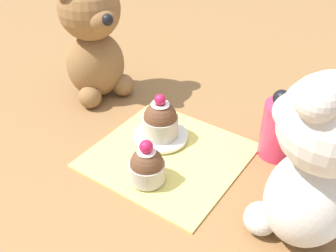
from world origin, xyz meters
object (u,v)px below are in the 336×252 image
object	(u,v)px
teddy_bear_cream	(317,162)
saucer_plate	(161,136)
cupcake_near_cream_bear	(147,166)
teddy_bear_tan	(93,38)
juice_glass	(281,130)
cupcake_near_tan_bear	(160,121)

from	to	relation	value
teddy_bear_cream	saucer_plate	bearing A→B (deg)	-84.91
teddy_bear_cream	cupcake_near_cream_bear	xyz separation A→B (m)	(0.03, -0.20, -0.08)
teddy_bear_cream	teddy_bear_tan	distance (m)	0.43
juice_glass	teddy_bear_tan	bearing A→B (deg)	-85.85
cupcake_near_tan_bear	teddy_bear_cream	bearing A→B (deg)	77.68
teddy_bear_tan	cupcake_near_cream_bear	bearing A→B (deg)	-104.34
teddy_bear_cream	cupcake_near_cream_bear	size ratio (longest dim) A/B	3.40
saucer_plate	cupcake_near_tan_bear	bearing A→B (deg)	0.00
teddy_bear_cream	saucer_plate	world-z (taller)	teddy_bear_cream
saucer_plate	teddy_bear_tan	bearing A→B (deg)	-105.81
cupcake_near_tan_bear	saucer_plate	bearing A→B (deg)	180.00
teddy_bear_cream	cupcake_near_tan_bear	world-z (taller)	teddy_bear_cream
teddy_bear_cream	cupcake_near_tan_bear	xyz separation A→B (m)	(-0.05, -0.24, -0.07)
cupcake_near_cream_bear	cupcake_near_tan_bear	world-z (taller)	cupcake_near_tan_bear
saucer_plate	juice_glass	world-z (taller)	juice_glass
cupcake_near_tan_bear	juice_glass	xyz separation A→B (m)	(-0.07, 0.16, 0.01)
saucer_plate	juice_glass	bearing A→B (deg)	114.52
cupcake_near_cream_bear	cupcake_near_tan_bear	size ratio (longest dim) A/B	0.91
saucer_plate	cupcake_near_tan_bear	size ratio (longest dim) A/B	1.18
teddy_bear_tan	saucer_plate	xyz separation A→B (m)	(0.05, 0.17, -0.10)
teddy_bear_cream	cupcake_near_cream_bear	distance (m)	0.22
teddy_bear_tan	cupcake_near_cream_bear	distance (m)	0.27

